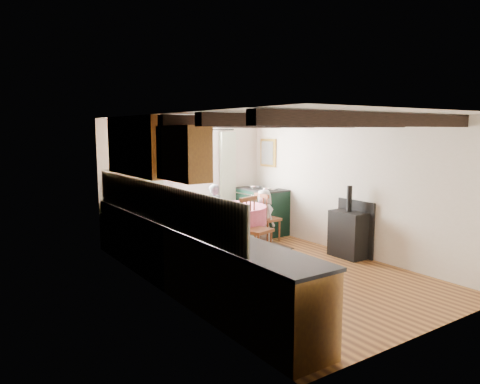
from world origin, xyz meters
TOP-DOWN VIEW (x-y plane):
  - floor at (0.00, 0.00)m, footprint 3.60×5.50m
  - ceiling at (0.00, 0.00)m, footprint 3.60×5.50m
  - wall_back at (0.00, 2.75)m, footprint 3.60×0.00m
  - wall_front at (0.00, -2.75)m, footprint 3.60×0.00m
  - wall_left at (-1.80, 0.00)m, footprint 0.00×5.50m
  - wall_right at (1.80, 0.00)m, footprint 0.00×5.50m
  - beam_a at (0.00, -2.00)m, footprint 3.60×0.16m
  - beam_b at (0.00, -1.00)m, footprint 3.60×0.16m
  - beam_c at (0.00, 0.00)m, footprint 3.60×0.16m
  - beam_d at (0.00, 1.00)m, footprint 3.60×0.16m
  - beam_e at (0.00, 2.00)m, footprint 3.60×0.16m
  - splash_left at (-1.78, 0.30)m, footprint 0.02×4.50m
  - splash_back at (-1.00, 2.73)m, footprint 1.40×0.02m
  - base_cabinet_left at (-1.50, 0.00)m, footprint 0.60×5.30m
  - base_cabinet_back at (-1.05, 2.45)m, footprint 1.30×0.60m
  - worktop_left at (-1.48, 0.00)m, footprint 0.64×5.30m
  - worktop_back at (-1.05, 2.43)m, footprint 1.30×0.64m
  - wall_cabinet_glass at (-1.63, 1.20)m, footprint 0.34×1.80m
  - wall_cabinet_solid at (-1.63, -0.30)m, footprint 0.34×0.90m
  - window_frame at (0.10, 2.73)m, footprint 1.34×0.03m
  - window_pane at (0.10, 2.74)m, footprint 1.20×0.01m
  - curtain_left at (-0.75, 2.65)m, footprint 0.35×0.10m
  - curtain_right at (0.95, 2.65)m, footprint 0.35×0.10m
  - curtain_rod at (0.10, 2.65)m, footprint 2.00×0.03m
  - wall_picture at (1.77, 2.30)m, footprint 0.04×0.50m
  - wall_plate at (1.05, 2.72)m, footprint 0.30×0.02m
  - rug at (0.24, 1.44)m, footprint 1.86×1.44m
  - dining_table at (0.24, 1.44)m, footprint 1.32×1.32m
  - chair_near at (0.24, 0.63)m, footprint 0.57×0.58m
  - chair_left at (-0.50, 1.39)m, footprint 0.42×0.40m
  - chair_right at (1.13, 1.47)m, footprint 0.47×0.45m
  - aga_range at (1.47, 2.10)m, footprint 0.69×1.07m
  - cast_iron_stove at (1.58, -0.21)m, footprint 0.37×0.62m
  - child_far at (0.28, 2.15)m, footprint 0.44×0.32m
  - child_right at (1.06, 1.51)m, footprint 0.34×0.52m
  - bowl_a at (0.02, 1.74)m, footprint 0.29×0.29m
  - bowl_b at (0.00, 1.25)m, footprint 0.28×0.28m
  - cup at (-0.04, 1.38)m, footprint 0.14×0.14m
  - canister_tall at (-1.28, 2.38)m, footprint 0.14×0.14m
  - canister_wide at (-1.05, 2.48)m, footprint 0.17×0.17m

SIDE VIEW (x-z plane):
  - floor at x=0.00m, z-range 0.00..0.00m
  - rug at x=0.24m, z-range 0.00..0.01m
  - dining_table at x=0.24m, z-range 0.00..0.80m
  - base_cabinet_left at x=-1.50m, z-range 0.00..0.88m
  - base_cabinet_back at x=-1.05m, z-range 0.00..0.88m
  - chair_left at x=-0.50m, z-range 0.00..0.88m
  - chair_right at x=1.13m, z-range 0.00..0.97m
  - aga_range at x=1.47m, z-range 0.00..0.98m
  - child_right at x=1.06m, z-range 0.00..1.04m
  - chair_near at x=0.24m, z-range 0.00..1.06m
  - child_far at x=0.28m, z-range 0.00..1.13m
  - cast_iron_stove at x=1.58m, z-range 0.00..1.25m
  - bowl_a at x=0.02m, z-range 0.80..0.85m
  - bowl_b at x=0.00m, z-range 0.80..0.86m
  - cup at x=-0.04m, z-range 0.80..0.89m
  - worktop_left at x=-1.48m, z-range 0.88..0.92m
  - worktop_back at x=-1.05m, z-range 0.88..0.92m
  - canister_wide at x=-1.05m, z-range 0.92..1.11m
  - canister_tall at x=-1.28m, z-range 0.92..1.16m
  - curtain_left at x=-0.75m, z-range 0.05..2.15m
  - curtain_right at x=0.95m, z-range 0.05..2.15m
  - wall_back at x=0.00m, z-range 0.00..2.40m
  - wall_front at x=0.00m, z-range 0.00..2.40m
  - wall_left at x=-1.80m, z-range 0.00..2.40m
  - wall_right at x=1.80m, z-range 0.00..2.40m
  - splash_left at x=-1.78m, z-range 0.92..1.48m
  - splash_back at x=-1.00m, z-range 0.92..1.48m
  - window_frame at x=0.10m, z-range 0.83..2.37m
  - window_pane at x=0.10m, z-range 0.90..2.30m
  - wall_picture at x=1.77m, z-range 1.40..2.00m
  - wall_plate at x=1.05m, z-range 1.55..1.85m
  - wall_cabinet_solid at x=-1.63m, z-range 1.55..2.25m
  - wall_cabinet_glass at x=-1.63m, z-range 1.50..2.40m
  - curtain_rod at x=0.10m, z-range 2.19..2.22m
  - beam_a at x=0.00m, z-range 2.23..2.39m
  - beam_b at x=0.00m, z-range 2.23..2.39m
  - beam_c at x=0.00m, z-range 2.23..2.39m
  - beam_d at x=0.00m, z-range 2.23..2.39m
  - beam_e at x=0.00m, z-range 2.23..2.39m
  - ceiling at x=0.00m, z-range 2.40..2.40m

